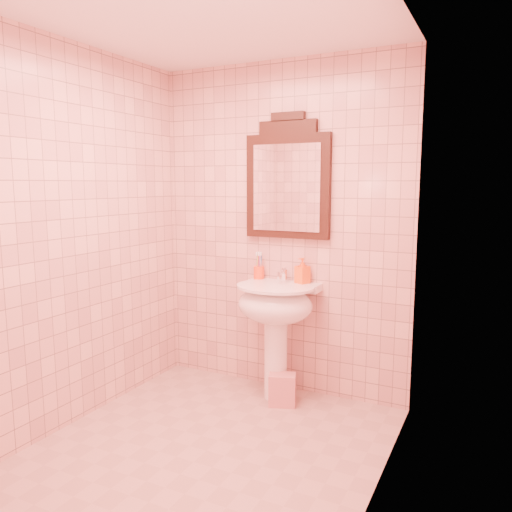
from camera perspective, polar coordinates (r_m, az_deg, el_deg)
The scene contains 8 objects.
floor at distance 3.24m, azimuth -5.67°, elevation -21.26°, with size 2.20×2.20×0.00m, color tan.
back_wall at distance 3.81m, azimuth 2.90°, elevation 3.03°, with size 2.00×0.02×2.50m, color beige.
pedestal_sink at distance 3.69m, azimuth 2.25°, elevation -6.45°, with size 0.58×0.58×0.86m.
faucet at distance 3.75m, azimuth 3.13°, elevation -2.15°, with size 0.04×0.16×0.11m.
mirror at distance 3.75m, azimuth 3.61°, elevation 8.57°, with size 0.66×0.06×0.92m.
toothbrush_cup at distance 3.87m, azimuth 0.33°, elevation -1.86°, with size 0.08×0.08×0.19m.
soap_dispenser at distance 3.71m, azimuth 5.33°, elevation -1.67°, with size 0.09×0.09×0.19m, color #F55B14.
towel at distance 3.75m, azimuth 3.01°, elevation -15.01°, with size 0.19×0.13×0.23m, color #E89988.
Camera 1 is at (1.52, -2.38, 1.60)m, focal length 35.00 mm.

